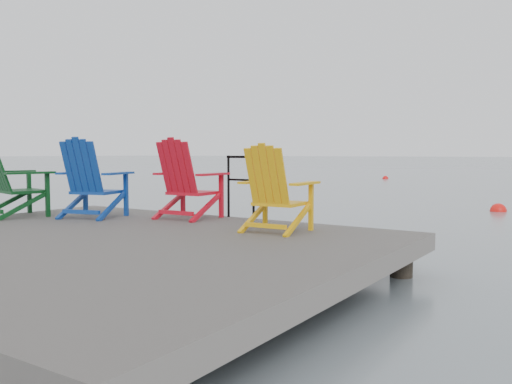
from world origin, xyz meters
The scene contains 9 objects.
ground centered at (0.00, 0.00, 0.00)m, with size 400.00×400.00×0.00m, color slate.
dock centered at (0.00, 0.00, 0.35)m, with size 6.00×5.00×1.40m.
handrail centered at (0.25, 2.45, 1.04)m, with size 0.48×0.04×0.90m.
chair_green centered at (-2.64, 0.73, 1.07)m, with size 1.04×0.98×1.13m.
chair_blue centered at (-1.57, 1.28, 1.06)m, with size 1.04×0.99×1.12m.
chair_red centered at (-0.35, 1.95, 1.06)m, with size 0.92×0.86×1.11m.
chair_yellow centered at (1.38, 1.54, 1.01)m, with size 0.84×0.78×1.01m.
buoy_a centered at (2.39, 10.43, 0.00)m, with size 0.39×0.39×0.39m, color red.
buoy_b centered at (-5.77, 24.97, 0.00)m, with size 0.33×0.33×0.33m, color red.
Camera 1 is at (4.71, -3.91, 1.44)m, focal length 38.00 mm.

